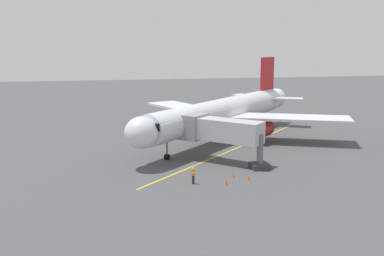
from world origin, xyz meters
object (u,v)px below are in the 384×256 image
ground_crew_marshaller (193,175)px  safety_cone_nose_left (248,178)px  safety_cone_nose_right (233,175)px  safety_cone_wing_port (226,182)px  airplane (223,112)px  baggage_cart_near_nose (152,117)px  jet_bridge (216,130)px

ground_crew_marshaller → safety_cone_nose_left: (-5.74, 0.02, -0.61)m
safety_cone_nose_right → safety_cone_wing_port: 2.63m
ground_crew_marshaller → safety_cone_nose_left: size_ratio=3.11×
safety_cone_nose_left → safety_cone_nose_right: same height
airplane → baggage_cart_near_nose: airplane is taller
airplane → jet_bridge: 12.50m
jet_bridge → ground_crew_marshaller: size_ratio=5.56×
safety_cone_nose_left → ground_crew_marshaller: bearing=-0.2°
airplane → safety_cone_nose_left: 20.20m
baggage_cart_near_nose → safety_cone_wing_port: (-2.58, 38.41, -0.38)m
jet_bridge → safety_cone_nose_left: jet_bridge is taller
safety_cone_nose_right → safety_cone_wing_port: same height
jet_bridge → safety_cone_nose_right: 7.45m
airplane → jet_bridge: bearing=70.2°
jet_bridge → safety_cone_nose_left: (-1.27, 7.88, -3.49)m
baggage_cart_near_nose → safety_cone_nose_right: size_ratio=5.17×
airplane → safety_cone_nose_right: (4.14, 18.34, -3.73)m
safety_cone_nose_right → jet_bridge: bearing=-89.2°
safety_cone_nose_right → safety_cone_wing_port: size_ratio=1.00×
airplane → ground_crew_marshaller: bearing=66.1°
ground_crew_marshaller → safety_cone_nose_left: bearing=179.8°
baggage_cart_near_nose → safety_cone_nose_right: baggage_cart_near_nose is taller
baggage_cart_near_nose → safety_cone_nose_left: 37.84m
airplane → jet_bridge: airplane is taller
jet_bridge → airplane: bearing=-109.8°
jet_bridge → ground_crew_marshaller: jet_bridge is taller
airplane → safety_cone_nose_left: size_ratio=60.22×
jet_bridge → safety_cone_nose_right: size_ratio=17.30×
safety_cone_nose_left → safety_cone_nose_right: 1.75m
jet_bridge → safety_cone_nose_left: bearing=99.2°
ground_crew_marshaller → baggage_cart_near_nose: (-0.57, -37.46, -0.23)m
jet_bridge → safety_cone_wing_port: 9.56m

